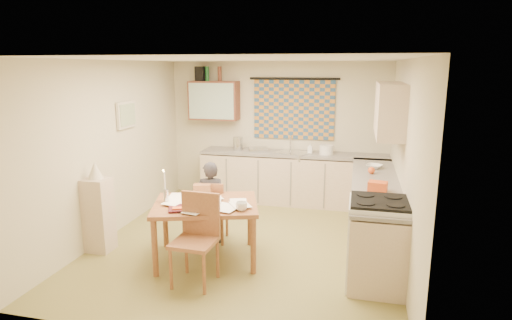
% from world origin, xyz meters
% --- Properties ---
extents(floor, '(4.00, 4.50, 0.02)m').
position_xyz_m(floor, '(0.00, 0.00, -0.01)').
color(floor, olive).
rests_on(floor, ground).
extents(ceiling, '(4.00, 4.50, 0.02)m').
position_xyz_m(ceiling, '(0.00, 0.00, 2.51)').
color(ceiling, white).
rests_on(ceiling, floor).
extents(wall_back, '(4.00, 0.02, 2.50)m').
position_xyz_m(wall_back, '(0.00, 2.26, 1.25)').
color(wall_back, beige).
rests_on(wall_back, floor).
extents(wall_front, '(4.00, 0.02, 2.50)m').
position_xyz_m(wall_front, '(0.00, -2.26, 1.25)').
color(wall_front, beige).
rests_on(wall_front, floor).
extents(wall_left, '(0.02, 4.50, 2.50)m').
position_xyz_m(wall_left, '(-2.01, 0.00, 1.25)').
color(wall_left, beige).
rests_on(wall_left, floor).
extents(wall_right, '(0.02, 4.50, 2.50)m').
position_xyz_m(wall_right, '(2.01, 0.00, 1.25)').
color(wall_right, beige).
rests_on(wall_right, floor).
extents(window_blind, '(1.45, 0.03, 1.05)m').
position_xyz_m(window_blind, '(0.30, 2.22, 1.65)').
color(window_blind, navy).
rests_on(window_blind, wall_back).
extents(curtain_rod, '(1.60, 0.04, 0.04)m').
position_xyz_m(curtain_rod, '(0.30, 2.20, 2.20)').
color(curtain_rod, black).
rests_on(curtain_rod, wall_back).
extents(wall_cabinet, '(0.90, 0.34, 0.70)m').
position_xyz_m(wall_cabinet, '(-1.15, 2.08, 1.80)').
color(wall_cabinet, '#582C1F').
rests_on(wall_cabinet, wall_back).
extents(wall_cabinet_glass, '(0.84, 0.02, 0.64)m').
position_xyz_m(wall_cabinet_glass, '(-1.15, 1.91, 1.80)').
color(wall_cabinet_glass, '#99B2A5').
rests_on(wall_cabinet_glass, wall_back).
extents(upper_cabinet_right, '(0.34, 1.30, 0.70)m').
position_xyz_m(upper_cabinet_right, '(1.83, 0.55, 1.85)').
color(upper_cabinet_right, tan).
rests_on(upper_cabinet_right, wall_right).
extents(framed_print, '(0.04, 0.50, 0.40)m').
position_xyz_m(framed_print, '(-1.97, 0.40, 1.70)').
color(framed_print, beige).
rests_on(framed_print, wall_left).
extents(print_canvas, '(0.01, 0.42, 0.32)m').
position_xyz_m(print_canvas, '(-1.95, 0.40, 1.70)').
color(print_canvas, beige).
rests_on(print_canvas, wall_left).
extents(counter_back, '(3.30, 0.62, 0.92)m').
position_xyz_m(counter_back, '(0.35, 1.95, 0.45)').
color(counter_back, tan).
rests_on(counter_back, floor).
extents(counter_right, '(0.62, 2.95, 0.92)m').
position_xyz_m(counter_right, '(1.70, 0.31, 0.45)').
color(counter_right, tan).
rests_on(counter_right, floor).
extents(stove, '(0.64, 0.64, 1.00)m').
position_xyz_m(stove, '(1.70, -0.78, 0.50)').
color(stove, white).
rests_on(stove, floor).
extents(sink, '(0.68, 0.63, 0.10)m').
position_xyz_m(sink, '(0.34, 1.95, 0.88)').
color(sink, silver).
rests_on(sink, counter_back).
extents(tap, '(0.04, 0.04, 0.28)m').
position_xyz_m(tap, '(0.27, 2.13, 1.06)').
color(tap, silver).
rests_on(tap, counter_back).
extents(dish_rack, '(0.43, 0.40, 0.06)m').
position_xyz_m(dish_rack, '(-0.29, 1.95, 0.95)').
color(dish_rack, silver).
rests_on(dish_rack, counter_back).
extents(kettle, '(0.23, 0.23, 0.24)m').
position_xyz_m(kettle, '(-0.67, 1.95, 1.04)').
color(kettle, silver).
rests_on(kettle, counter_back).
extents(mixing_bowl, '(0.31, 0.31, 0.16)m').
position_xyz_m(mixing_bowl, '(0.92, 1.95, 1.00)').
color(mixing_bowl, white).
rests_on(mixing_bowl, counter_back).
extents(soap_bottle, '(0.09, 0.09, 0.18)m').
position_xyz_m(soap_bottle, '(0.64, 2.00, 1.01)').
color(soap_bottle, white).
rests_on(soap_bottle, counter_back).
extents(bowl, '(0.38, 0.38, 0.06)m').
position_xyz_m(bowl, '(1.70, 1.06, 0.95)').
color(bowl, white).
rests_on(bowl, counter_right).
extents(orange_bag, '(0.25, 0.20, 0.12)m').
position_xyz_m(orange_bag, '(1.70, -0.18, 0.98)').
color(orange_bag, '#DF5420').
rests_on(orange_bag, counter_right).
extents(fruit_orange, '(0.10, 0.10, 0.10)m').
position_xyz_m(fruit_orange, '(1.65, 0.70, 0.97)').
color(fruit_orange, '#DF5420').
rests_on(fruit_orange, counter_right).
extents(speaker, '(0.18, 0.21, 0.26)m').
position_xyz_m(speaker, '(-1.39, 2.08, 2.28)').
color(speaker, black).
rests_on(speaker, wall_cabinet).
extents(bottle_green, '(0.09, 0.09, 0.26)m').
position_xyz_m(bottle_green, '(-1.28, 2.08, 2.28)').
color(bottle_green, '#195926').
rests_on(bottle_green, wall_cabinet).
extents(bottle_brown, '(0.07, 0.07, 0.26)m').
position_xyz_m(bottle_brown, '(-1.04, 2.08, 2.28)').
color(bottle_brown, '#582C1F').
rests_on(bottle_brown, wall_cabinet).
extents(dining_table, '(1.49, 1.29, 0.75)m').
position_xyz_m(dining_table, '(-0.37, -0.61, 0.38)').
color(dining_table, brown).
rests_on(dining_table, floor).
extents(chair_far, '(0.44, 0.44, 0.88)m').
position_xyz_m(chair_far, '(-0.49, -0.02, 0.27)').
color(chair_far, brown).
rests_on(chair_far, floor).
extents(chair_near, '(0.48, 0.48, 1.02)m').
position_xyz_m(chair_near, '(-0.28, -1.21, 0.32)').
color(chair_near, brown).
rests_on(chair_near, floor).
extents(person, '(0.55, 0.47, 1.16)m').
position_xyz_m(person, '(-0.49, -0.08, 0.58)').
color(person, black).
rests_on(person, floor).
extents(shelf_stand, '(0.32, 0.30, 0.99)m').
position_xyz_m(shelf_stand, '(-1.84, -0.68, 0.50)').
color(shelf_stand, tan).
rests_on(shelf_stand, floor).
extents(lampshade, '(0.20, 0.20, 0.22)m').
position_xyz_m(lampshade, '(-1.84, -0.68, 1.10)').
color(lampshade, beige).
rests_on(lampshade, shelf_stand).
extents(letter_rack, '(0.24, 0.17, 0.16)m').
position_xyz_m(letter_rack, '(-0.51, -0.36, 0.83)').
color(letter_rack, brown).
rests_on(letter_rack, dining_table).
extents(mug, '(0.15, 0.15, 0.11)m').
position_xyz_m(mug, '(0.15, -0.79, 0.80)').
color(mug, white).
rests_on(mug, dining_table).
extents(magazine, '(0.40, 0.42, 0.03)m').
position_xyz_m(magazine, '(-0.70, -0.96, 0.76)').
color(magazine, maroon).
rests_on(magazine, dining_table).
extents(book, '(0.19, 0.24, 0.02)m').
position_xyz_m(book, '(-0.69, -0.80, 0.76)').
color(book, '#DF5420').
rests_on(book, dining_table).
extents(orange_box, '(0.14, 0.12, 0.04)m').
position_xyz_m(orange_box, '(-0.58, -0.97, 0.77)').
color(orange_box, '#DF5420').
rests_on(orange_box, dining_table).
extents(eyeglasses, '(0.14, 0.09, 0.02)m').
position_xyz_m(eyeglasses, '(-0.11, -0.83, 0.76)').
color(eyeglasses, black).
rests_on(eyeglasses, dining_table).
extents(candle_holder, '(0.07, 0.07, 0.18)m').
position_xyz_m(candle_holder, '(-0.84, -0.73, 0.84)').
color(candle_holder, silver).
rests_on(candle_holder, dining_table).
extents(candle, '(0.03, 0.03, 0.22)m').
position_xyz_m(candle, '(-0.85, -0.73, 1.04)').
color(candle, white).
rests_on(candle, dining_table).
extents(candle_flame, '(0.02, 0.02, 0.02)m').
position_xyz_m(candle_flame, '(-0.86, -0.72, 1.16)').
color(candle_flame, '#FFCC66').
rests_on(candle_flame, dining_table).
extents(papers, '(1.18, 0.91, 0.03)m').
position_xyz_m(papers, '(-0.41, -0.59, 0.77)').
color(papers, white).
rests_on(papers, dining_table).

